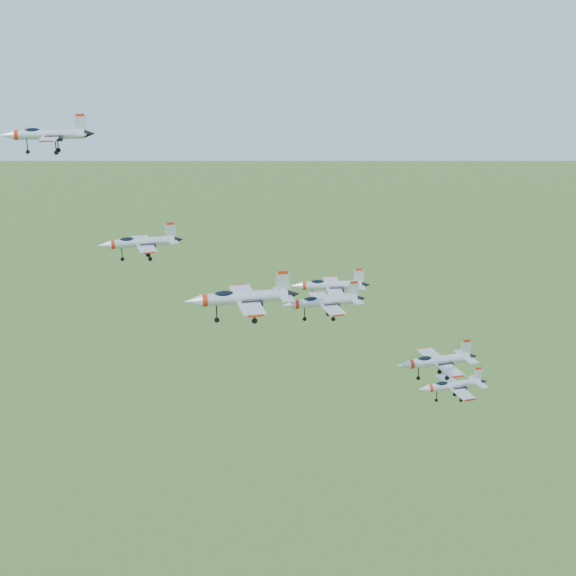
{
  "coord_description": "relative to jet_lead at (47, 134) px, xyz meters",
  "views": [
    {
      "loc": [
        -2.49,
        -104.97,
        155.58
      ],
      "look_at": [
        6.58,
        1.52,
        121.1
      ],
      "focal_mm": 50.0,
      "sensor_mm": 36.0,
      "label": 1
    }
  ],
  "objects": [
    {
      "name": "jet_extra",
      "position": [
        62.13,
        -4.51,
        -40.73
      ],
      "size": [
        12.45,
        10.46,
        3.34
      ],
      "rotation": [
        0.0,
        0.0,
        0.19
      ],
      "color": "silver"
    },
    {
      "name": "jet_lead",
      "position": [
        0.0,
        0.0,
        0.0
      ],
      "size": [
        13.67,
        11.29,
        3.65
      ],
      "rotation": [
        0.0,
        0.0,
        0.06
      ],
      "color": "silver"
    },
    {
      "name": "jet_right_high",
      "position": [
        27.34,
        -32.28,
        -15.31
      ],
      "size": [
        13.8,
        11.51,
        3.69
      ],
      "rotation": [
        0.0,
        0.0,
        0.14
      ],
      "color": "silver"
    },
    {
      "name": "jet_trail",
      "position": [
        56.07,
        -15.5,
        -31.49
      ],
      "size": [
        12.97,
        10.92,
        3.49
      ],
      "rotation": [
        0.0,
        0.0,
        0.21
      ],
      "color": "silver"
    },
    {
      "name": "jet_left_high",
      "position": [
        13.91,
        -12.51,
        -13.45
      ],
      "size": [
        11.82,
        9.97,
        3.18
      ],
      "rotation": [
        0.0,
        0.0,
        0.22
      ],
      "color": "silver"
    },
    {
      "name": "jet_left_low",
      "position": [
        40.61,
        -11.77,
        -20.64
      ],
      "size": [
        11.68,
        9.62,
        3.13
      ],
      "rotation": [
        0.0,
        0.0,
        -0.04
      ],
      "color": "silver"
    },
    {
      "name": "jet_right_low",
      "position": [
        37.5,
        -28.44,
        -17.42
      ],
      "size": [
        10.95,
        9.19,
        2.94
      ],
      "rotation": [
        0.0,
        0.0,
        0.19
      ],
      "color": "silver"
    }
  ]
}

